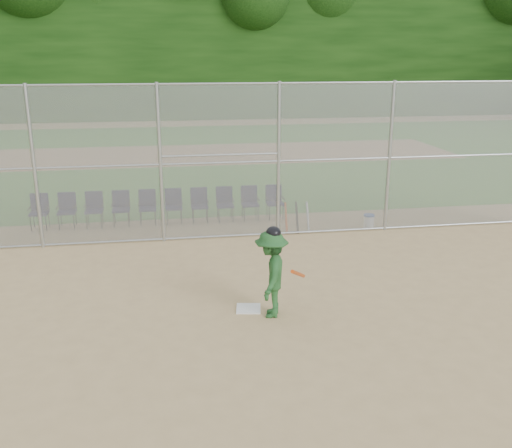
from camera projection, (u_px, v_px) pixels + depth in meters
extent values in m
plane|color=tan|center=(278.00, 321.00, 10.33)|extent=(100.00, 100.00, 0.00)
plane|color=#2C681F|center=(204.00, 154.00, 27.34)|extent=(100.00, 100.00, 0.00)
plane|color=tan|center=(204.00, 154.00, 27.34)|extent=(24.00, 24.00, 0.00)
cube|color=gray|center=(240.00, 162.00, 14.48)|extent=(16.00, 0.02, 4.00)
cylinder|color=#9EA3A8|center=(239.00, 83.00, 13.92)|extent=(16.00, 0.05, 0.05)
cube|color=black|center=(184.00, 41.00, 41.82)|extent=(80.00, 5.00, 11.00)
cube|color=silver|center=(248.00, 309.00, 10.82)|extent=(0.53, 0.53, 0.02)
imported|color=#1F4E22|center=(271.00, 274.00, 10.35)|extent=(0.88, 1.18, 1.64)
ellipsoid|color=black|center=(272.00, 232.00, 10.12)|extent=(0.27, 0.30, 0.23)
cylinder|color=#CF4713|center=(298.00, 274.00, 9.99)|extent=(0.44, 0.73, 0.43)
cylinder|color=white|center=(369.00, 222.00, 15.81)|extent=(0.28, 0.28, 0.34)
cylinder|color=#2647A5|center=(369.00, 215.00, 15.76)|extent=(0.30, 0.30, 0.04)
cylinder|color=#D84C14|center=(286.00, 218.00, 15.30)|extent=(0.06, 0.33, 0.83)
cylinder|color=black|center=(297.00, 218.00, 15.35)|extent=(0.06, 0.35, 0.82)
cylinder|color=#B2B2B7|center=(308.00, 217.00, 15.40)|extent=(0.06, 0.38, 0.81)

